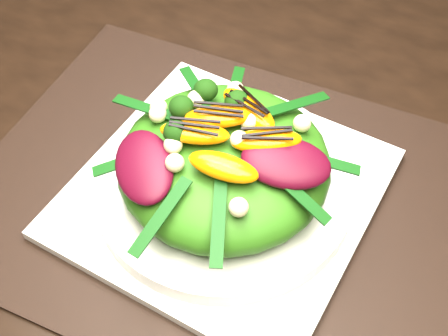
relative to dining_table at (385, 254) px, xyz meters
The scene contains 10 objects.
dining_table is the anchor object (origin of this frame).
placemat 0.17m from the dining_table, behind, with size 0.51×0.39×0.00m, color black.
plate_base 0.17m from the dining_table, behind, with size 0.28×0.28×0.01m, color silver.
salad_bowl 0.18m from the dining_table, behind, with size 0.26×0.26×0.02m, color silver.
lettuce_mound 0.19m from the dining_table, behind, with size 0.20×0.20×0.07m, color #326C14.
radicchio_leaf 0.16m from the dining_table, 164.95° to the right, with size 0.08×0.05×0.02m, color #3E0614.
orange_segment 0.22m from the dining_table, behind, with size 0.06×0.03×0.02m, color orange.
broccoli_floret 0.27m from the dining_table, behind, with size 0.03×0.03×0.03m, color black.
macadamia_nut 0.19m from the dining_table, 154.02° to the right, with size 0.02×0.02×0.02m, color beige.
balsamic_drizzle 0.23m from the dining_table, behind, with size 0.04×0.00×0.00m, color black.
Camera 1 is at (0.00, -0.35, 1.25)m, focal length 48.00 mm.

